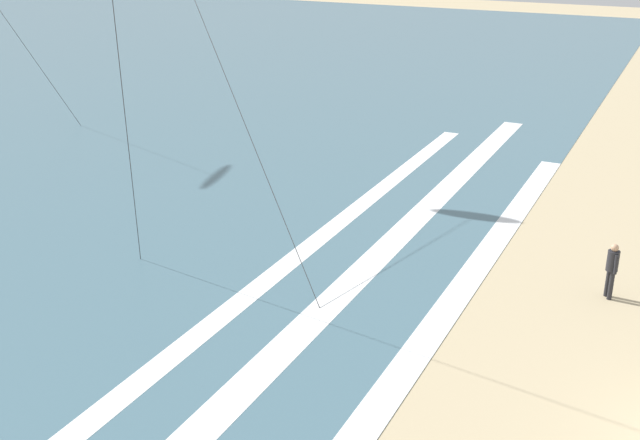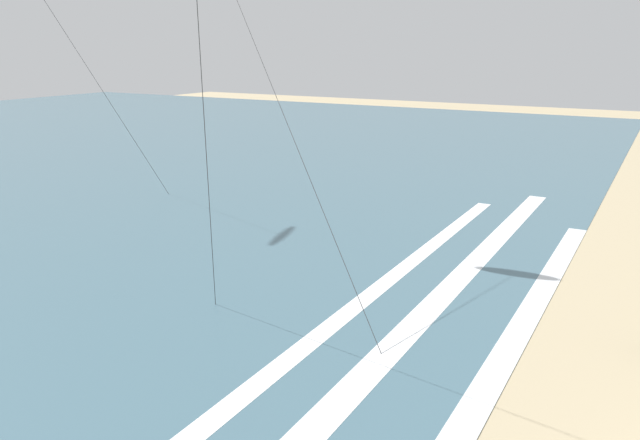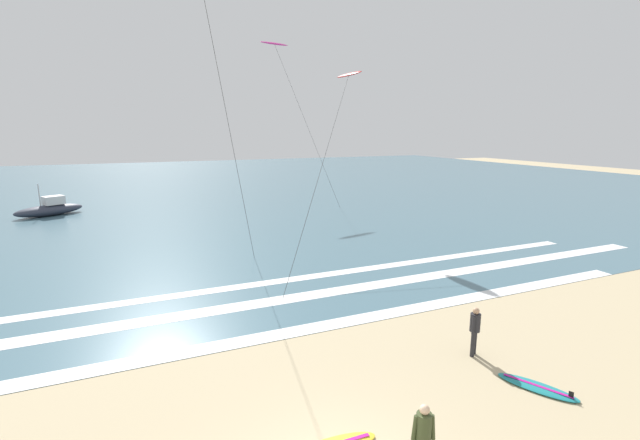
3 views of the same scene
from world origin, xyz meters
TOP-DOWN VIEW (x-y plane):
  - wave_foam_shoreline at (-0.37, 6.85)m, footprint 36.65×0.80m
  - wave_foam_mid_break at (-1.49, 9.81)m, footprint 50.70×0.92m
  - wave_foam_outer_break at (0.50, 12.04)m, footprint 40.38×0.70m

SIDE VIEW (x-z plane):
  - wave_foam_shoreline at x=-0.37m, z-range 0.01..0.02m
  - wave_foam_mid_break at x=-1.49m, z-range 0.01..0.02m
  - wave_foam_outer_break at x=0.50m, z-range 0.01..0.02m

